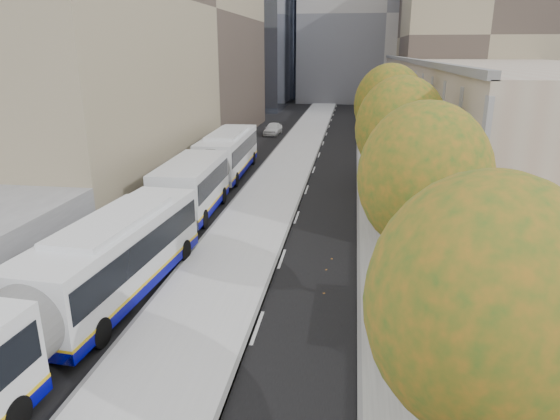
% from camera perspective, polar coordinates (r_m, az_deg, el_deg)
% --- Properties ---
extents(bus_platform, '(4.25, 150.00, 0.15)m').
position_cam_1_polar(bus_platform, '(39.21, 0.50, 4.49)').
color(bus_platform, silver).
rests_on(bus_platform, ground).
extents(sidewalk, '(4.75, 150.00, 0.08)m').
position_cam_1_polar(sidewalk, '(38.97, 12.26, 3.95)').
color(sidewalk, gray).
rests_on(sidewalk, ground).
extents(building_tan, '(18.00, 92.00, 8.00)m').
position_cam_1_polar(building_tan, '(68.49, 20.75, 12.41)').
color(building_tan, tan).
rests_on(building_tan, ground).
extents(building_midrise, '(24.00, 46.00, 25.00)m').
position_cam_1_polar(building_midrise, '(49.97, -21.60, 20.55)').
color(building_midrise, gray).
rests_on(building_midrise, ground).
extents(building_far_block, '(30.00, 18.00, 30.00)m').
position_cam_1_polar(building_far_block, '(99.09, 11.79, 20.86)').
color(building_far_block, gray).
rests_on(building_far_block, ground).
extents(bus_shelter, '(1.90, 4.40, 2.53)m').
position_cam_1_polar(bus_shelter, '(16.01, 23.61, -9.36)').
color(bus_shelter, '#383A3F').
rests_on(bus_shelter, sidewalk).
extents(tree_b, '(4.00, 4.00, 6.97)m').
position_cam_1_polar(tree_b, '(9.09, 22.33, -10.14)').
color(tree_b, '#311F18').
rests_on(tree_b, sidewalk).
extents(tree_c, '(4.20, 4.20, 7.28)m').
position_cam_1_polar(tree_c, '(16.42, 16.13, 3.57)').
color(tree_c, '#311F18').
rests_on(tree_c, sidewalk).
extents(tree_d, '(4.40, 4.40, 7.60)m').
position_cam_1_polar(tree_d, '(25.17, 13.62, 9.03)').
color(tree_d, '#311F18').
rests_on(tree_d, sidewalk).
extents(tree_e, '(4.60, 4.60, 7.92)m').
position_cam_1_polar(tree_e, '(34.05, 12.39, 11.65)').
color(tree_e, '#311F18').
rests_on(tree_e, sidewalk).
extents(bus_near, '(3.72, 18.08, 2.99)m').
position_cam_1_polar(bus_near, '(17.03, -24.82, -9.95)').
color(bus_near, silver).
rests_on(bus_near, ground).
extents(bus_far, '(3.29, 18.69, 3.10)m').
position_cam_1_polar(bus_far, '(34.27, -7.42, 5.18)').
color(bus_far, silver).
rests_on(bus_far, ground).
extents(distant_car, '(1.83, 4.09, 1.36)m').
position_cam_1_polar(distant_car, '(56.82, -0.81, 9.27)').
color(distant_car, silver).
rests_on(distant_car, ground).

